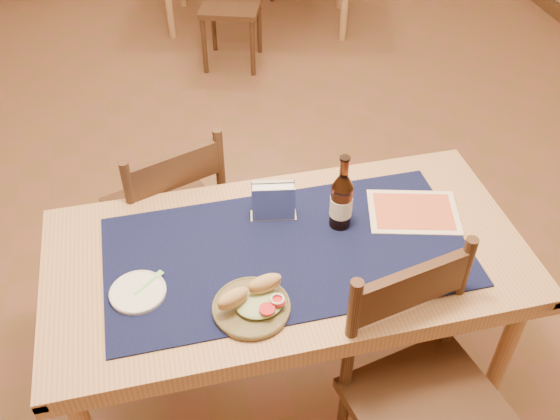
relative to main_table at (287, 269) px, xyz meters
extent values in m
cube|color=brown|center=(0.00, 0.80, -0.68)|extent=(6.00, 7.00, 0.02)
cylinder|color=tan|center=(0.72, -0.32, -0.31)|extent=(0.06, 0.06, 0.71)
cylinder|color=tan|center=(-0.72, 0.32, -0.31)|extent=(0.06, 0.06, 0.71)
cylinder|color=tan|center=(0.72, 0.32, -0.31)|extent=(0.06, 0.06, 0.71)
cube|color=tan|center=(0.00, 0.00, 0.06)|extent=(1.60, 0.80, 0.04)
cube|color=#10143B|center=(0.00, 0.00, 0.09)|extent=(1.20, 0.60, 0.01)
cylinder|color=#482C19|center=(-0.27, 0.86, -0.44)|extent=(0.04, 0.04, 0.46)
cylinder|color=#482C19|center=(-0.61, 0.74, -0.44)|extent=(0.04, 0.04, 0.46)
cylinder|color=#482C19|center=(-0.15, 0.51, -0.44)|extent=(0.04, 0.04, 0.46)
cylinder|color=#482C19|center=(-0.49, 0.39, -0.44)|extent=(0.04, 0.04, 0.46)
cube|color=#482C19|center=(-0.38, 0.62, -0.21)|extent=(0.54, 0.54, 0.04)
cube|color=#482C19|center=(-0.32, 0.44, 0.15)|extent=(0.36, 0.15, 0.14)
cylinder|color=#482C19|center=(-0.14, 0.50, 0.03)|extent=(0.04, 0.04, 0.47)
cylinder|color=#482C19|center=(-0.49, 0.38, 0.03)|extent=(0.04, 0.04, 0.47)
cylinder|color=#482C19|center=(0.48, -0.30, -0.43)|extent=(0.04, 0.04, 0.48)
cube|color=#482C19|center=(0.34, -0.53, -0.19)|extent=(0.53, 0.53, 0.04)
cube|color=#482C19|center=(0.29, -0.33, 0.19)|extent=(0.38, 0.11, 0.15)
cylinder|color=#482C19|center=(0.10, -0.37, 0.06)|extent=(0.04, 0.04, 0.49)
cylinder|color=#482C19|center=(0.48, -0.29, 0.06)|extent=(0.04, 0.04, 0.49)
cylinder|color=#482C19|center=(0.05, 2.57, -0.46)|extent=(0.03, 0.03, 0.42)
cylinder|color=#482C19|center=(0.36, 2.46, -0.46)|extent=(0.03, 0.03, 0.42)
cylinder|color=#482C19|center=(0.16, 2.89, -0.46)|extent=(0.03, 0.03, 0.42)
cylinder|color=#482C19|center=(0.48, 2.78, -0.46)|extent=(0.03, 0.03, 0.42)
cube|color=#482C19|center=(0.26, 2.68, -0.24)|extent=(0.50, 0.50, 0.04)
cylinder|color=brown|center=(-0.16, -0.22, 0.10)|extent=(0.24, 0.24, 0.01)
torus|color=brown|center=(-0.16, -0.22, 0.10)|extent=(0.24, 0.24, 0.01)
ellipsoid|color=#B0C889|center=(-0.14, -0.22, 0.11)|extent=(0.15, 0.12, 0.03)
ellipsoid|color=tan|center=(-0.22, -0.21, 0.15)|extent=(0.11, 0.08, 0.06)
ellipsoid|color=tan|center=(-0.11, -0.18, 0.15)|extent=(0.11, 0.06, 0.06)
cylinder|color=red|center=(-0.12, -0.26, 0.13)|extent=(0.05, 0.05, 0.01)
cylinder|color=red|center=(-0.08, -0.24, 0.13)|extent=(0.04, 0.04, 0.01)
torus|color=silver|center=(-0.09, -0.24, 0.14)|extent=(0.05, 0.05, 0.01)
cylinder|color=white|center=(-0.49, -0.07, 0.09)|extent=(0.18, 0.18, 0.01)
torus|color=white|center=(-0.49, -0.07, 0.10)|extent=(0.17, 0.17, 0.01)
cube|color=#90E97F|center=(-0.47, -0.06, 0.10)|extent=(0.08, 0.06, 0.00)
cube|color=#90E97F|center=(-0.42, -0.02, 0.10)|extent=(0.03, 0.03, 0.00)
cylinder|color=#4D240D|center=(0.21, 0.08, 0.17)|extent=(0.07, 0.07, 0.17)
cone|color=#4D240D|center=(0.21, 0.08, 0.28)|extent=(0.07, 0.07, 0.05)
cylinder|color=#4D240D|center=(0.21, 0.08, 0.34)|extent=(0.03, 0.03, 0.07)
cylinder|color=#4D240D|center=(0.21, 0.08, 0.37)|extent=(0.04, 0.04, 0.01)
cylinder|color=#FFF3CB|center=(0.21, 0.08, 0.17)|extent=(0.08, 0.08, 0.07)
cube|color=silver|center=(-0.01, 0.18, 0.09)|extent=(0.17, 0.08, 0.00)
cube|color=silver|center=(-0.01, 0.15, 0.16)|extent=(0.15, 0.03, 0.14)
cube|color=silver|center=(0.00, 0.20, 0.16)|extent=(0.15, 0.03, 0.14)
cube|color=white|center=(-0.01, 0.18, 0.16)|extent=(0.15, 0.06, 0.13)
cube|color=#3B96BD|center=(-0.01, 0.16, 0.17)|extent=(0.10, 0.02, 0.05)
cube|color=beige|center=(0.48, 0.08, 0.09)|extent=(0.36, 0.30, 0.00)
cube|color=#D55837|center=(0.48, 0.08, 0.09)|extent=(0.31, 0.25, 0.00)
camera|label=1|loc=(-0.36, -1.41, 1.58)|focal=40.00mm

